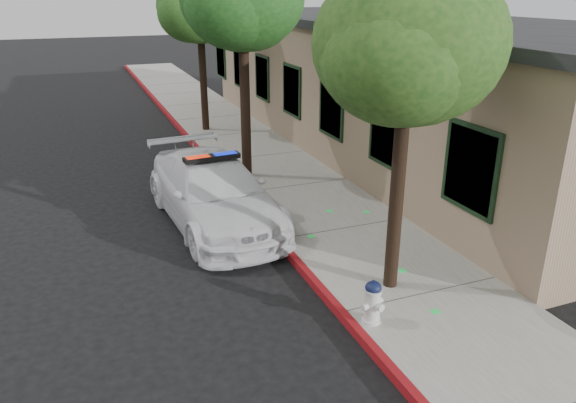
{
  "coord_description": "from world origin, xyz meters",
  "views": [
    {
      "loc": [
        -3.62,
        -6.83,
        5.13
      ],
      "look_at": [
        -0.08,
        2.11,
        1.35
      ],
      "focal_mm": 34.05,
      "sensor_mm": 36.0,
      "label": 1
    }
  ],
  "objects_px": {
    "clapboard_building": "(400,83)",
    "street_tree_far": "(201,10)",
    "police_car": "(214,192)",
    "fire_hydrant": "(373,301)",
    "street_tree_near": "(409,51)",
    "street_tree_mid": "(242,3)"
  },
  "relations": [
    {
      "from": "fire_hydrant",
      "to": "street_tree_mid",
      "type": "bearing_deg",
      "value": 70.89
    },
    {
      "from": "street_tree_near",
      "to": "street_tree_mid",
      "type": "height_order",
      "value": "street_tree_mid"
    },
    {
      "from": "clapboard_building",
      "to": "street_tree_far",
      "type": "relative_size",
      "value": 3.7
    },
    {
      "from": "police_car",
      "to": "street_tree_far",
      "type": "height_order",
      "value": "street_tree_far"
    },
    {
      "from": "police_car",
      "to": "street_tree_near",
      "type": "xyz_separation_m",
      "value": [
        2.16,
        -4.21,
        3.45
      ]
    },
    {
      "from": "clapboard_building",
      "to": "street_tree_far",
      "type": "bearing_deg",
      "value": 145.0
    },
    {
      "from": "clapboard_building",
      "to": "street_tree_mid",
      "type": "distance_m",
      "value": 6.74
    },
    {
      "from": "clapboard_building",
      "to": "fire_hydrant",
      "type": "distance_m",
      "value": 11.47
    },
    {
      "from": "street_tree_mid",
      "to": "street_tree_far",
      "type": "bearing_deg",
      "value": 87.72
    },
    {
      "from": "street_tree_far",
      "to": "street_tree_mid",
      "type": "bearing_deg",
      "value": -92.28
    },
    {
      "from": "street_tree_near",
      "to": "street_tree_far",
      "type": "relative_size",
      "value": 0.97
    },
    {
      "from": "street_tree_near",
      "to": "street_tree_far",
      "type": "distance_m",
      "value": 12.55
    },
    {
      "from": "street_tree_near",
      "to": "street_tree_mid",
      "type": "relative_size",
      "value": 0.89
    },
    {
      "from": "fire_hydrant",
      "to": "police_car",
      "type": "bearing_deg",
      "value": 87.39
    },
    {
      "from": "clapboard_building",
      "to": "street_tree_mid",
      "type": "relative_size",
      "value": 3.41
    },
    {
      "from": "clapboard_building",
      "to": "street_tree_mid",
      "type": "xyz_separation_m",
      "value": [
        -5.97,
        -1.66,
        2.65
      ]
    },
    {
      "from": "police_car",
      "to": "street_tree_far",
      "type": "relative_size",
      "value": 0.96
    },
    {
      "from": "clapboard_building",
      "to": "street_tree_near",
      "type": "bearing_deg",
      "value": -122.52
    },
    {
      "from": "fire_hydrant",
      "to": "street_tree_near",
      "type": "relative_size",
      "value": 0.14
    },
    {
      "from": "street_tree_far",
      "to": "street_tree_near",
      "type": "bearing_deg",
      "value": -88.59
    },
    {
      "from": "clapboard_building",
      "to": "police_car",
      "type": "relative_size",
      "value": 3.86
    },
    {
      "from": "street_tree_mid",
      "to": "police_car",
      "type": "bearing_deg",
      "value": -121.39
    }
  ]
}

